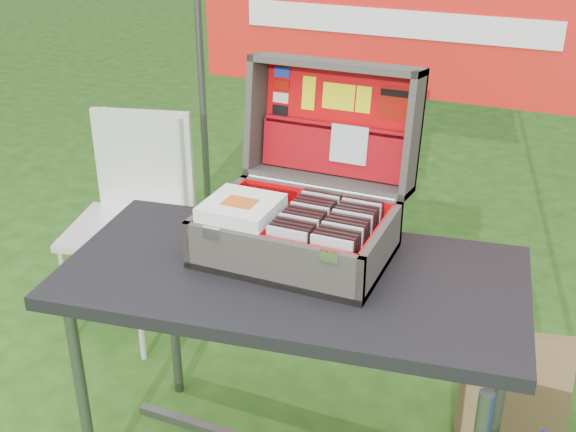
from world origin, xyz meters
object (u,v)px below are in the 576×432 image
at_px(table, 292,385).
at_px(chair, 122,232).
at_px(suitcase, 304,169).
at_px(cardboard_box, 514,386).

distance_m(table, chair, 1.15).
xyz_separation_m(suitcase, chair, (-0.98, 0.42, -0.59)).
height_order(suitcase, cardboard_box, suitcase).
distance_m(table, suitcase, 0.67).
xyz_separation_m(table, cardboard_box, (0.61, 0.54, -0.21)).
bearing_deg(cardboard_box, suitcase, -160.97).
height_order(table, cardboard_box, table).
height_order(table, chair, chair).
bearing_deg(chair, cardboard_box, -14.84).
bearing_deg(suitcase, chair, 156.96).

